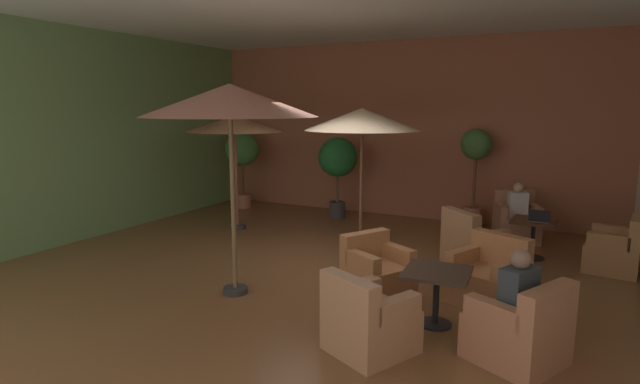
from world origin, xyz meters
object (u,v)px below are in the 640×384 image
armchair_front_left_south (615,251)px  patio_umbrella_tall_red (230,102)px  armchair_front_left_north (516,222)px  armchair_front_left_east (472,246)px  patio_umbrella_center_beige (235,125)px  open_laptop (539,219)px  potted_tree_left_corner (242,153)px  armchair_front_right_north (377,273)px  cafe_table_front_right (437,283)px  potted_tree_mid_right (475,162)px  patron_by_window (519,287)px  cafe_table_front_left (533,230)px  armchair_front_right_west (488,278)px  armchair_front_right_south (519,331)px  potted_tree_mid_left (338,161)px  patron_blue_shirt (518,202)px  patio_umbrella_near_wall (362,120)px  iced_drink_cup (534,218)px  armchair_front_right_east (368,322)px

armchair_front_left_south → patio_umbrella_tall_red: patio_umbrella_tall_red is taller
armchair_front_left_north → armchair_front_left_east: armchair_front_left_north is taller
armchair_front_left_east → patio_umbrella_center_beige: patio_umbrella_center_beige is taller
open_laptop → potted_tree_left_corner: bearing=168.8°
armchair_front_right_north → cafe_table_front_right: bearing=-29.2°
potted_tree_mid_right → patron_by_window: (1.37, -5.30, -0.61)m
cafe_table_front_left → patron_by_window: 3.68m
armchair_front_right_west → potted_tree_left_corner: 7.26m
armchair_front_left_north → patron_by_window: size_ratio=1.46×
cafe_table_front_left → patio_umbrella_center_beige: (-5.48, -0.56, 1.62)m
armchair_front_right_north → armchair_front_right_south: bearing=-27.9°
patio_umbrella_tall_red → potted_tree_mid_left: size_ratio=1.53×
cafe_table_front_left → armchair_front_right_south: bearing=-87.5°
potted_tree_left_corner → potted_tree_mid_left: 2.53m
cafe_table_front_right → patron_by_window: bearing=-26.7°
armchair_front_left_south → potted_tree_left_corner: size_ratio=0.47×
armchair_front_right_north → open_laptop: size_ratio=3.11×
armchair_front_left_north → armchair_front_left_east: size_ratio=0.90×
armchair_front_right_north → patron_by_window: patron_by_window is taller
patron_blue_shirt → patron_by_window: patron_by_window is taller
patio_umbrella_near_wall → patron_blue_shirt: size_ratio=3.88×
armchair_front_left_east → potted_tree_mid_right: (-0.45, 2.48, 1.04)m
patron_by_window → open_laptop: bearing=90.8°
armchair_front_left_north → patron_blue_shirt: size_ratio=1.56×
patio_umbrella_tall_red → patron_blue_shirt: patio_umbrella_tall_red is taller
armchair_front_left_north → open_laptop: armchair_front_left_north is taller
cafe_table_front_left → patio_umbrella_center_beige: size_ratio=0.31×
cafe_table_front_left → potted_tree_left_corner: potted_tree_left_corner is taller
patio_umbrella_tall_red → potted_tree_left_corner: bearing=124.7°
patron_blue_shirt → armchair_front_left_south: bearing=-38.5°
patron_blue_shirt → open_laptop: 1.24m
cafe_table_front_right → potted_tree_mid_right: potted_tree_mid_right is taller
open_laptop → cafe_table_front_right: bearing=-105.1°
potted_tree_mid_left → open_laptop: potted_tree_mid_left is taller
armchair_front_left_east → potted_tree_left_corner: 6.26m
armchair_front_right_south → potted_tree_mid_right: size_ratio=0.51×
patio_umbrella_tall_red → iced_drink_cup: size_ratio=24.82×
potted_tree_left_corner → iced_drink_cup: size_ratio=16.71×
patio_umbrella_tall_red → armchair_front_right_east: bearing=-17.8°
cafe_table_front_left → armchair_front_right_south: 3.69m
open_laptop → patron_blue_shirt: bearing=110.5°
armchair_front_left_south → potted_tree_mid_right: size_ratio=0.43×
cafe_table_front_right → open_laptop: bearing=74.9°
armchair_front_right_west → open_laptop: (0.42, 2.17, 0.37)m
cafe_table_front_left → armchair_front_right_west: armchair_front_right_west is taller
patron_by_window → armchair_front_left_east: bearing=108.2°
armchair_front_left_east → iced_drink_cup: bearing=42.1°
cafe_table_front_left → patron_blue_shirt: (-0.36, 1.06, 0.24)m
armchair_front_right_south → open_laptop: size_ratio=3.24×
armchair_front_right_east → patron_blue_shirt: patron_blue_shirt is taller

